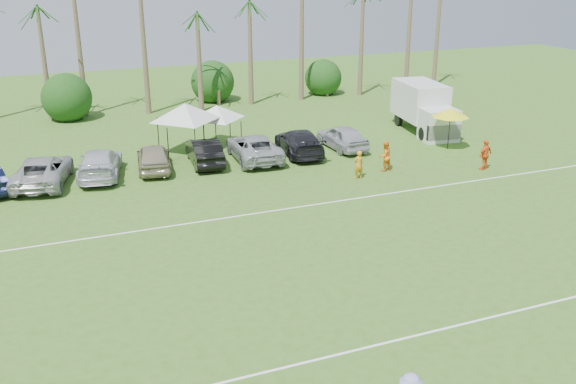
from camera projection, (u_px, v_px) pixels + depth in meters
name	position (u px, v px, depth m)	size (l,w,h in m)	color
field_lines	(287.00, 269.00, 25.33)	(80.00, 12.10, 0.01)	white
palm_tree_4	(85.00, 17.00, 47.46)	(2.40, 2.40, 8.90)	brown
palm_tree_5	(139.00, 3.00, 48.57)	(2.40, 2.40, 9.90)	brown
palm_tree_8	(296.00, 10.00, 53.46)	(2.40, 2.40, 8.90)	brown
bush_tree_1	(65.00, 92.00, 49.57)	(4.00, 4.00, 4.00)	brown
bush_tree_2	(215.00, 82.00, 53.81)	(4.00, 4.00, 4.00)	brown
bush_tree_3	(323.00, 74.00, 57.34)	(4.00, 4.00, 4.00)	brown
sideline_player_a	(359.00, 165.00, 35.50)	(0.58, 0.38, 1.60)	orange
sideline_player_b	(385.00, 156.00, 36.79)	(0.85, 0.66, 1.74)	orange
sideline_player_c	(485.00, 155.00, 36.99)	(1.04, 0.43, 1.78)	orange
box_truck	(424.00, 107.00, 44.85)	(3.37, 6.76, 3.34)	silver
canopy_tent_left	(185.00, 103.00, 39.36)	(4.57, 4.57, 3.70)	black
canopy_tent_right	(217.00, 105.00, 41.26)	(3.82, 3.82, 3.10)	black
market_umbrella	(451.00, 113.00, 40.45)	(2.38, 2.38, 2.65)	black
parked_car_2	(43.00, 171.00, 34.59)	(2.58, 5.59, 1.55)	#A9A9A9
parked_car_3	(100.00, 163.00, 35.83)	(2.18, 5.35, 1.55)	silver
parked_car_4	(154.00, 157.00, 36.92)	(1.83, 4.56, 1.55)	tan
parked_car_5	(204.00, 151.00, 38.02)	(1.64, 4.71, 1.55)	black
parked_car_6	(254.00, 147.00, 38.84)	(2.58, 5.59, 1.55)	#A6A8AB
parked_car_7	(299.00, 142.00, 39.98)	(2.18, 5.35, 1.55)	black
parked_car_8	(342.00, 137.00, 41.09)	(1.83, 4.56, 1.55)	#B4B3BC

